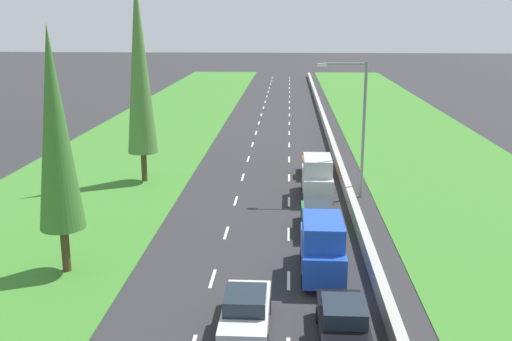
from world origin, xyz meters
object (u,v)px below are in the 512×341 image
at_px(blue_van_right_lane, 322,247).
at_px(poplar_tree_third, 139,65).
at_px(black_sedan_right_lane, 343,323).
at_px(silver_van_right_lane, 317,177).
at_px(street_light_mast, 359,120).
at_px(poplar_tree_second, 55,130).
at_px(orange_hatchback_right_lane, 314,164).
at_px(silver_sedan_centre_lane, 246,311).
at_px(green_sedan_right_lane, 318,217).

height_order(blue_van_right_lane, poplar_tree_third, poplar_tree_third).
bearing_deg(black_sedan_right_lane, silver_van_right_lane, 90.46).
relative_size(blue_van_right_lane, street_light_mast, 0.54).
distance_m(silver_van_right_lane, poplar_tree_second, 18.47).
distance_m(black_sedan_right_lane, orange_hatchback_right_lane, 24.15).
height_order(silver_van_right_lane, poplar_tree_third, poplar_tree_third).
relative_size(silver_van_right_lane, silver_sedan_centre_lane, 1.09).
height_order(orange_hatchback_right_lane, poplar_tree_second, poplar_tree_second).
distance_m(green_sedan_right_lane, poplar_tree_second, 14.87).
bearing_deg(silver_sedan_centre_lane, green_sedan_right_lane, 73.99).
bearing_deg(poplar_tree_second, poplar_tree_third, 90.52).
distance_m(green_sedan_right_lane, silver_sedan_centre_lane, 11.73).
bearing_deg(green_sedan_right_lane, blue_van_right_lane, -90.73).
distance_m(orange_hatchback_right_lane, poplar_tree_third, 14.85).
distance_m(silver_van_right_lane, orange_hatchback_right_lane, 5.86).
distance_m(blue_van_right_lane, silver_van_right_lane, 12.43).
bearing_deg(poplar_tree_second, silver_sedan_centre_lane, -29.53).
distance_m(silver_van_right_lane, silver_sedan_centre_lane, 18.01).
relative_size(green_sedan_right_lane, silver_van_right_lane, 0.92).
bearing_deg(silver_van_right_lane, green_sedan_right_lane, -92.15).
distance_m(blue_van_right_lane, poplar_tree_third, 21.14).
relative_size(silver_van_right_lane, poplar_tree_third, 0.33).
xyz_separation_m(orange_hatchback_right_lane, poplar_tree_second, (-12.37, -18.48, 5.95)).
bearing_deg(green_sedan_right_lane, street_light_mast, 66.75).
bearing_deg(green_sedan_right_lane, poplar_tree_third, 141.44).
height_order(blue_van_right_lane, silver_sedan_centre_lane, blue_van_right_lane).
relative_size(poplar_tree_second, street_light_mast, 1.27).
xyz_separation_m(black_sedan_right_lane, green_sedan_right_lane, (-0.39, 11.93, 0.00)).
xyz_separation_m(poplar_tree_second, street_light_mast, (14.95, 12.90, -1.55)).
relative_size(silver_sedan_centre_lane, orange_hatchback_right_lane, 1.15).
xyz_separation_m(black_sedan_right_lane, silver_van_right_lane, (-0.15, 18.32, 0.59)).
bearing_deg(poplar_tree_third, blue_van_right_lane, -52.41).
xyz_separation_m(blue_van_right_lane, orange_hatchback_right_lane, (0.35, 18.27, -0.56)).
bearing_deg(street_light_mast, poplar_tree_second, -139.21).
relative_size(black_sedan_right_lane, orange_hatchback_right_lane, 1.15).
bearing_deg(blue_van_right_lane, silver_sedan_centre_lane, -121.10).
height_order(black_sedan_right_lane, silver_sedan_centre_lane, same).
bearing_deg(poplar_tree_third, silver_sedan_centre_lane, -66.83).
bearing_deg(black_sedan_right_lane, green_sedan_right_lane, 91.86).
xyz_separation_m(blue_van_right_lane, silver_van_right_lane, (0.32, 12.43, 0.00)).
relative_size(silver_sedan_centre_lane, poplar_tree_third, 0.30).
height_order(silver_sedan_centre_lane, orange_hatchback_right_lane, orange_hatchback_right_lane).
xyz_separation_m(silver_sedan_centre_lane, orange_hatchback_right_lane, (3.51, 23.50, 0.02)).
bearing_deg(poplar_tree_third, street_light_mast, -11.67).
bearing_deg(poplar_tree_third, silver_van_right_lane, -15.10).
height_order(blue_van_right_lane, orange_hatchback_right_lane, blue_van_right_lane).
bearing_deg(green_sedan_right_lane, silver_van_right_lane, 87.85).
xyz_separation_m(orange_hatchback_right_lane, poplar_tree_third, (-12.51, -2.47, 7.60)).
height_order(green_sedan_right_lane, orange_hatchback_right_lane, orange_hatchback_right_lane).
xyz_separation_m(blue_van_right_lane, poplar_tree_third, (-12.16, 15.80, 7.04)).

